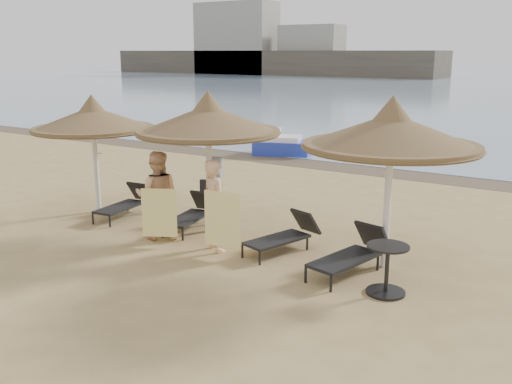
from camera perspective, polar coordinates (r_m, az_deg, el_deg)
ground at (r=11.66m, az=-7.50°, el=-5.62°), size 160.00×160.00×0.00m
wet_sand_strip at (r=19.55m, az=10.29°, el=2.26°), size 200.00×1.60×0.01m
far_shore at (r=92.05m, az=12.01°, el=13.00°), size 150.00×54.80×12.00m
palapa_left at (r=14.26m, az=-16.02°, el=7.02°), size 2.91×2.91×2.88m
palapa_center at (r=12.17m, az=-4.80°, el=7.15°), size 3.11×3.11×3.08m
palapa_right at (r=10.29m, az=13.38°, el=5.85°), size 3.16×3.16×3.14m
lounger_far_left at (r=14.06m, az=-12.87°, el=-1.04°), size 0.71×1.70×0.74m
lounger_near_left at (r=12.90m, az=-6.34°, el=-2.10°), size 0.82×1.74×0.75m
lounger_near_right at (r=11.35m, az=2.99°, el=-4.26°), size 1.02×1.77×0.75m
lounger_far_right at (r=10.40m, az=9.70°, el=-6.00°), size 1.00×1.91×0.82m
side_table at (r=9.60m, az=12.95°, el=-7.71°), size 0.69×0.69×0.83m
person_left at (r=12.06m, az=-9.87°, el=0.36°), size 1.19×1.11×2.18m
person_right at (r=11.19m, az=-4.14°, el=-0.61°), size 1.17×1.01×2.15m
towel_left at (r=11.68m, az=-9.66°, el=-2.07°), size 0.65×0.35×1.01m
towel_right at (r=10.88m, az=-3.40°, el=-2.78°), size 0.78×0.10×1.09m
bag_patterned at (r=12.47m, az=-4.21°, el=2.53°), size 0.35×0.16×0.43m
bag_dark at (r=12.29m, az=-5.12°, el=0.53°), size 0.23×0.15×0.31m
pedal_boat at (r=22.01m, az=2.60°, el=4.72°), size 2.41×1.86×0.99m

